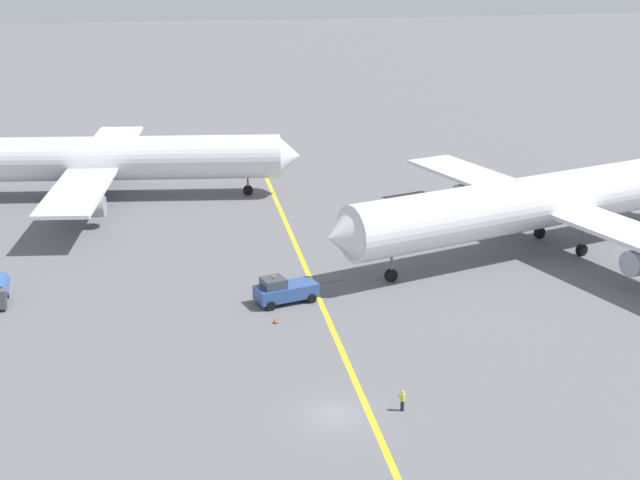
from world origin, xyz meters
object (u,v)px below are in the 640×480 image
(pushback_tug, at_px, (284,290))
(airliner_at_gate_left, at_px, (110,159))
(ground_crew_ramp_agent_by_cones, at_px, (402,400))
(airliner_being_pushed, at_px, (543,202))
(traffic_cone_nose_right, at_px, (276,320))

(pushback_tug, bearing_deg, airliner_at_gate_left, 113.34)
(airliner_at_gate_left, relative_size, ground_crew_ramp_agent_by_cones, 30.03)
(airliner_being_pushed, height_order, traffic_cone_nose_right, airliner_being_pushed)
(airliner_being_pushed, relative_size, traffic_cone_nose_right, 86.53)
(airliner_at_gate_left, bearing_deg, pushback_tug, -66.66)
(pushback_tug, height_order, ground_crew_ramp_agent_by_cones, pushback_tug)
(airliner_being_pushed, distance_m, traffic_cone_nose_right, 34.92)
(traffic_cone_nose_right, bearing_deg, airliner_being_pushed, 24.45)
(airliner_at_gate_left, relative_size, airliner_being_pushed, 0.95)
(pushback_tug, relative_size, traffic_cone_nose_right, 15.19)
(airliner_at_gate_left, distance_m, pushback_tug, 43.74)
(airliner_at_gate_left, distance_m, ground_crew_ramp_agent_by_cones, 66.46)
(airliner_at_gate_left, bearing_deg, traffic_cone_nose_right, -70.56)
(ground_crew_ramp_agent_by_cones, distance_m, traffic_cone_nose_right, 18.95)
(ground_crew_ramp_agent_by_cones, height_order, traffic_cone_nose_right, ground_crew_ramp_agent_by_cones)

